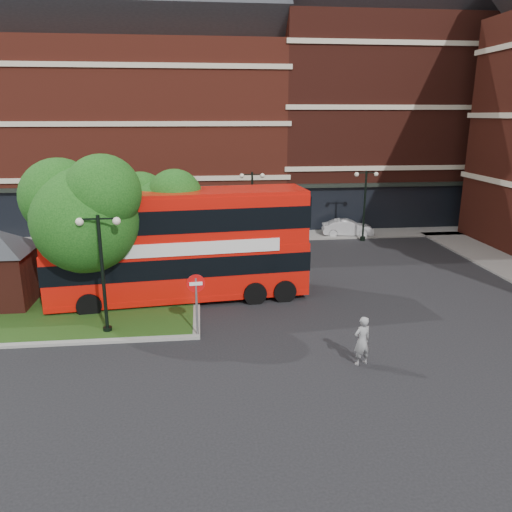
{
  "coord_description": "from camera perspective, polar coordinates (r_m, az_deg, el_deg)",
  "views": [
    {
      "loc": [
        -1.48,
        -19.36,
        8.74
      ],
      "look_at": [
        1.13,
        4.25,
        2.0
      ],
      "focal_mm": 35.0,
      "sensor_mm": 36.0,
      "label": 1
    }
  ],
  "objects": [
    {
      "name": "terrace_far_right",
      "position": [
        46.05,
        13.78,
        14.49
      ],
      "size": [
        18.0,
        12.0,
        16.0
      ],
      "primitive_type": "cube",
      "color": "#471911",
      "rests_on": "ground"
    },
    {
      "name": "woman",
      "position": [
        18.54,
        12.03,
        -9.45
      ],
      "size": [
        0.78,
        0.64,
        1.86
      ],
      "primitive_type": "imported",
      "rotation": [
        0.0,
        0.0,
        3.47
      ],
      "color": "gray",
      "rests_on": "ground"
    },
    {
      "name": "bus",
      "position": [
        24.06,
        -8.83,
        2.02
      ],
      "size": [
        12.47,
        3.95,
        4.68
      ],
      "rotation": [
        0.0,
        0.0,
        0.1
      ],
      "color": "red",
      "rests_on": "ground"
    },
    {
      "name": "no_entry_sign",
      "position": [
        20.06,
        -6.86,
        -4.2
      ],
      "size": [
        0.74,
        0.11,
        2.67
      ],
      "rotation": [
        0.0,
        0.0,
        0.08
      ],
      "color": "slate",
      "rests_on": "ground"
    },
    {
      "name": "pavement_far",
      "position": [
        36.93,
        -3.84,
        2.21
      ],
      "size": [
        44.0,
        3.0,
        0.12
      ],
      "primitive_type": "cube",
      "color": "slate",
      "rests_on": "ground"
    },
    {
      "name": "ground",
      "position": [
        21.29,
        -1.78,
        -8.4
      ],
      "size": [
        120.0,
        120.0,
        0.0
      ],
      "primitive_type": "plane",
      "color": "black",
      "rests_on": "ground"
    },
    {
      "name": "lamp_island",
      "position": [
        20.83,
        -17.16,
        -1.38
      ],
      "size": [
        1.72,
        0.36,
        5.0
      ],
      "color": "black",
      "rests_on": "ground"
    },
    {
      "name": "lamp_far_right",
      "position": [
        36.24,
        12.32,
        6.09
      ],
      "size": [
        1.72,
        0.36,
        5.0
      ],
      "color": "black",
      "rests_on": "ground"
    },
    {
      "name": "tree_island_west",
      "position": [
        22.87,
        -19.21,
        5.02
      ],
      "size": [
        5.4,
        4.71,
        7.21
      ],
      "color": "#2D2116",
      "rests_on": "ground"
    },
    {
      "name": "terrace_far_left",
      "position": [
        43.88,
        -15.25,
        13.03
      ],
      "size": [
        26.0,
        12.0,
        14.0
      ],
      "primitive_type": "cube",
      "color": "maroon",
      "rests_on": "ground"
    },
    {
      "name": "car_silver",
      "position": [
        35.31,
        -2.45,
        2.57
      ],
      "size": [
        3.78,
        1.59,
        1.28
      ],
      "primitive_type": "imported",
      "rotation": [
        0.0,
        0.0,
        1.55
      ],
      "color": "#A9ADB0",
      "rests_on": "ground"
    },
    {
      "name": "car_white",
      "position": [
        37.85,
        10.42,
        3.19
      ],
      "size": [
        3.9,
        1.81,
        1.24
      ],
      "primitive_type": "imported",
      "rotation": [
        0.0,
        0.0,
        1.43
      ],
      "color": "silver",
      "rests_on": "ground"
    },
    {
      "name": "traffic_island",
      "position": [
        24.85,
        -21.18,
        -5.71
      ],
      "size": [
        12.6,
        7.6,
        0.15
      ],
      "color": "gray",
      "rests_on": "ground"
    },
    {
      "name": "lamp_far_left",
      "position": [
        34.55,
        -0.44,
        5.99
      ],
      "size": [
        1.72,
        0.36,
        5.0
      ],
      "color": "black",
      "rests_on": "ground"
    },
    {
      "name": "tree_island_east",
      "position": [
        24.92,
        -11.08,
        5.15
      ],
      "size": [
        4.46,
        3.9,
        6.29
      ],
      "color": "#2D2116",
      "rests_on": "ground"
    }
  ]
}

